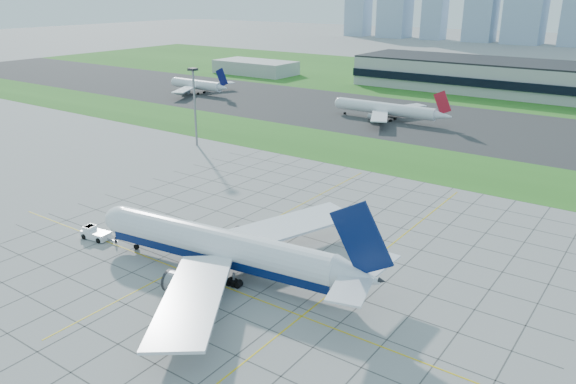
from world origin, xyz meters
name	(u,v)px	position (x,y,z in m)	size (l,w,h in m)	color
ground	(226,280)	(0.00, 0.00, 0.00)	(1400.00, 1400.00, 0.00)	#9D9D98
grass_median	(422,162)	(0.00, 90.00, 0.02)	(700.00, 35.00, 0.04)	#28611B
asphalt_taxiway	(479,128)	(0.00, 145.00, 0.03)	(700.00, 75.00, 0.04)	#383838
grass_far	(545,89)	(0.00, 255.00, 0.02)	(700.00, 145.00, 0.04)	#28611B
apron_markings	(265,258)	(0.43, 11.09, 0.02)	(120.00, 130.00, 0.03)	#474744
service_block	(255,67)	(-160.00, 210.00, 4.00)	(50.00, 25.00, 8.00)	#B7B7B2
light_mast	(194,97)	(-70.00, 65.00, 16.18)	(2.50, 2.50, 25.60)	gray
airliner	(222,247)	(-2.20, 1.75, 5.22)	(60.55, 61.02, 19.10)	white
pushback_tug	(95,233)	(-34.34, -2.35, 1.14)	(9.33, 3.88, 2.56)	white
crew_near	(116,241)	(-28.20, -1.83, 0.85)	(0.62, 0.41, 1.69)	black
distant_jet_0	(198,85)	(-139.61, 137.86, 4.48)	(35.82, 42.66, 14.08)	white
distant_jet_1	(387,109)	(-35.17, 137.38, 4.49)	(47.80, 42.66, 14.08)	white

